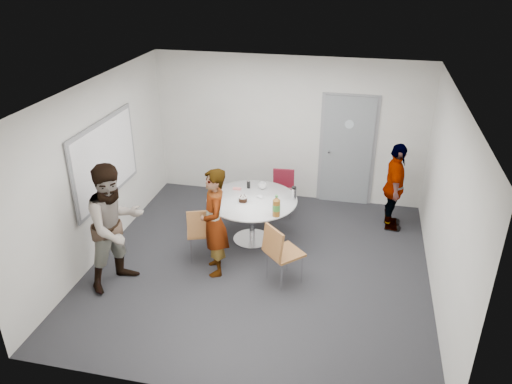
% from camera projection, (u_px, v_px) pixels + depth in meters
% --- Properties ---
extents(floor, '(5.00, 5.00, 0.00)m').
position_uv_depth(floor, '(260.00, 266.00, 7.60)').
color(floor, '#242428').
rests_on(floor, ground).
extents(ceiling, '(5.00, 5.00, 0.00)m').
position_uv_depth(ceiling, '(260.00, 92.00, 6.41)').
color(ceiling, silver).
rests_on(ceiling, wall_back).
extents(wall_back, '(5.00, 0.00, 5.00)m').
position_uv_depth(wall_back, '(288.00, 129.00, 9.20)').
color(wall_back, beige).
rests_on(wall_back, floor).
extents(wall_left, '(0.00, 5.00, 5.00)m').
position_uv_depth(wall_left, '(98.00, 171.00, 7.49)').
color(wall_left, beige).
rests_on(wall_left, floor).
extents(wall_right, '(0.00, 5.00, 5.00)m').
position_uv_depth(wall_right, '(447.00, 204.00, 6.52)').
color(wall_right, beige).
rests_on(wall_right, floor).
extents(wall_front, '(5.00, 0.00, 5.00)m').
position_uv_depth(wall_front, '(206.00, 295.00, 4.82)').
color(wall_front, beige).
rests_on(wall_front, floor).
extents(door, '(1.02, 0.17, 2.12)m').
position_uv_depth(door, '(347.00, 151.00, 9.11)').
color(door, gray).
rests_on(door, wall_back).
extents(whiteboard, '(0.04, 1.90, 1.25)m').
position_uv_depth(whiteboard, '(105.00, 160.00, 7.62)').
color(whiteboard, gray).
rests_on(whiteboard, wall_left).
extents(table, '(1.45, 1.45, 1.10)m').
position_uv_depth(table, '(254.00, 205.00, 7.98)').
color(table, white).
rests_on(table, floor).
extents(chair_near_left, '(0.56, 0.58, 0.91)m').
position_uv_depth(chair_near_left, '(201.00, 229.00, 7.52)').
color(chair_near_left, brown).
rests_on(chair_near_left, floor).
extents(chair_near_right, '(0.65, 0.65, 0.93)m').
position_uv_depth(chair_near_right, '(279.00, 249.00, 6.98)').
color(chair_near_right, brown).
rests_on(chair_near_right, floor).
extents(chair_far, '(0.42, 0.46, 0.83)m').
position_uv_depth(chair_far, '(283.00, 188.00, 8.92)').
color(chair_far, maroon).
rests_on(chair_far, floor).
extents(person_main, '(0.60, 0.71, 1.65)m').
position_uv_depth(person_main, '(214.00, 223.00, 7.14)').
color(person_main, '#A5C6EA').
rests_on(person_main, floor).
extents(person_left, '(1.05, 1.12, 1.85)m').
position_uv_depth(person_left, '(115.00, 226.00, 6.85)').
color(person_left, white).
rests_on(person_left, floor).
extents(person_right, '(0.39, 0.91, 1.54)m').
position_uv_depth(person_right, '(394.00, 187.00, 8.33)').
color(person_right, black).
rests_on(person_right, floor).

